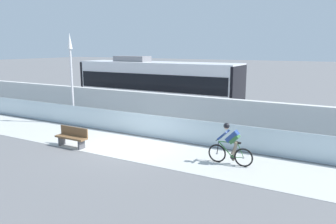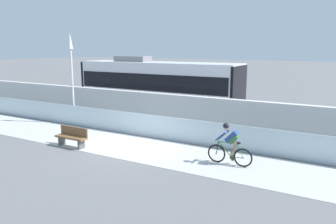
# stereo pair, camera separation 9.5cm
# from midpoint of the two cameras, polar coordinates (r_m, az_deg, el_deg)

# --- Properties ---
(ground_plane) EXTENTS (200.00, 200.00, 0.00)m
(ground_plane) POSITION_cam_midpoint_polar(r_m,az_deg,el_deg) (15.19, -6.95, -5.83)
(ground_plane) COLOR slate
(bike_path_deck) EXTENTS (32.00, 3.20, 0.01)m
(bike_path_deck) POSITION_cam_midpoint_polar(r_m,az_deg,el_deg) (15.19, -6.95, -5.81)
(bike_path_deck) COLOR beige
(bike_path_deck) RESTS_ON ground
(glass_parapet) EXTENTS (32.00, 0.05, 1.13)m
(glass_parapet) POSITION_cam_midpoint_polar(r_m,az_deg,el_deg) (16.51, -3.17, -2.36)
(glass_parapet) COLOR silver
(glass_parapet) RESTS_ON ground
(concrete_barrier_wall) EXTENTS (32.00, 0.36, 1.94)m
(concrete_barrier_wall) POSITION_cam_midpoint_polar(r_m,az_deg,el_deg) (17.92, -0.07, 0.07)
(concrete_barrier_wall) COLOR silver
(concrete_barrier_wall) RESTS_ON ground
(tram_rail_near) EXTENTS (32.00, 0.08, 0.01)m
(tram_rail_near) POSITION_cam_midpoint_polar(r_m,az_deg,el_deg) (20.27, 3.42, -1.43)
(tram_rail_near) COLOR #595654
(tram_rail_near) RESTS_ON ground
(tram_rail_far) EXTENTS (32.00, 0.08, 0.01)m
(tram_rail_far) POSITION_cam_midpoint_polar(r_m,az_deg,el_deg) (21.54, 5.11, -0.70)
(tram_rail_far) COLOR #595654
(tram_rail_far) RESTS_ON ground
(tram) EXTENTS (11.06, 2.54, 3.81)m
(tram) POSITION_cam_midpoint_polar(r_m,az_deg,el_deg) (21.77, -1.67, 4.50)
(tram) COLOR silver
(tram) RESTS_ON ground
(cyclist_on_bike) EXTENTS (1.77, 0.58, 1.61)m
(cyclist_on_bike) POSITION_cam_midpoint_polar(r_m,az_deg,el_deg) (12.77, 10.86, -5.58)
(cyclist_on_bike) COLOR black
(cyclist_on_bike) RESTS_ON ground
(lamp_post_antenna) EXTENTS (0.28, 0.28, 5.20)m
(lamp_post_antenna) POSITION_cam_midpoint_polar(r_m,az_deg,el_deg) (19.76, -16.16, 7.47)
(lamp_post_antenna) COLOR gray
(lamp_post_antenna) RESTS_ON ground
(bench) EXTENTS (1.60, 0.45, 0.89)m
(bench) POSITION_cam_midpoint_polar(r_m,az_deg,el_deg) (15.45, -16.04, -4.05)
(bench) COLOR brown
(bench) RESTS_ON ground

